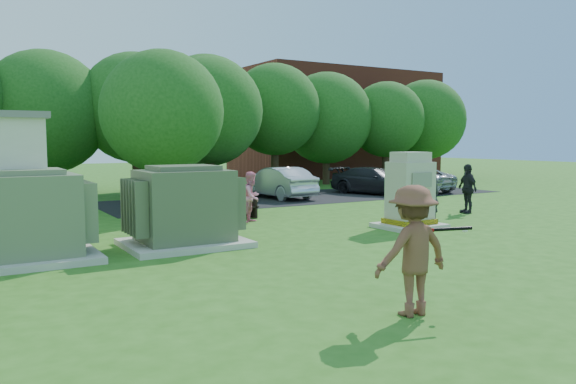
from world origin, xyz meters
TOP-DOWN VIEW (x-y plane):
  - ground at (0.00, 0.00)m, footprint 120.00×120.00m
  - brick_building at (18.00, 27.00)m, footprint 15.00×8.00m
  - parking_strip at (7.00, 13.50)m, footprint 20.00×6.00m
  - transformer_left at (-6.50, 4.50)m, footprint 3.00×2.40m
  - transformer_right at (-2.80, 4.50)m, footprint 3.00×2.40m
  - generator_cabinet at (4.28, 3.80)m, footprint 1.93×1.58m
  - picnic_table at (0.45, 8.67)m, footprint 1.63×1.22m
  - batter at (-1.80, -2.75)m, footprint 1.35×0.83m
  - person_by_generator at (5.59, 4.29)m, footprint 0.82×0.68m
  - person_at_picnic at (0.60, 7.37)m, footprint 1.03×0.99m
  - person_walking_right at (8.58, 5.35)m, footprint 0.72×1.16m
  - car_white at (0.72, 13.23)m, footprint 2.76×4.21m
  - car_silver_a at (5.30, 13.79)m, footprint 1.83×4.54m
  - car_dark at (10.44, 12.94)m, footprint 3.38×5.03m
  - car_silver_b at (12.89, 13.03)m, footprint 3.01×5.07m
  - batting_equipment at (-1.23, -2.90)m, footprint 1.13×0.37m
  - tree_row at (1.75, 18.50)m, footprint 41.30×13.30m

SIDE VIEW (x-z plane):
  - ground at x=0.00m, z-range 0.00..0.00m
  - parking_strip at x=7.00m, z-range 0.00..0.01m
  - picnic_table at x=0.45m, z-range 0.09..0.78m
  - car_silver_b at x=12.89m, z-range 0.00..1.32m
  - car_white at x=0.72m, z-range 0.00..1.33m
  - car_dark at x=10.44m, z-range 0.00..1.35m
  - car_silver_a at x=5.30m, z-range 0.00..1.47m
  - person_at_picnic at x=0.60m, z-range 0.00..1.68m
  - person_walking_right at x=8.58m, z-range 0.00..1.84m
  - person_by_generator at x=5.59m, z-range 0.00..1.92m
  - transformer_left at x=-6.50m, z-range -0.07..2.00m
  - transformer_right at x=-2.80m, z-range -0.07..2.00m
  - batter at x=-1.80m, z-range 0.00..2.02m
  - generator_cabinet at x=4.28m, z-range -0.15..2.20m
  - batting_equipment at x=-1.23m, z-range 1.23..1.39m
  - brick_building at x=18.00m, z-range 0.00..8.00m
  - tree_row at x=1.75m, z-range 0.50..7.80m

